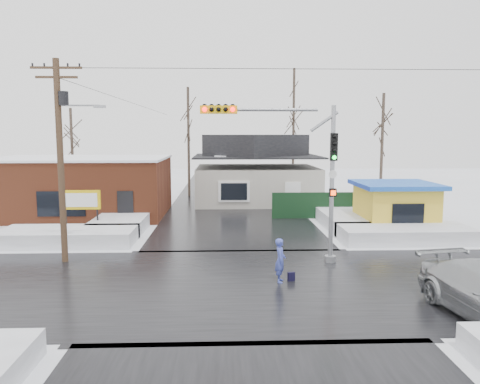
{
  "coord_description": "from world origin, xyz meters",
  "views": [
    {
      "loc": [
        -0.81,
        -17.41,
        5.76
      ],
      "look_at": [
        -0.01,
        4.77,
        3.0
      ],
      "focal_mm": 35.0,
      "sensor_mm": 36.0,
      "label": 1
    }
  ],
  "objects_px": {
    "marquee_sign": "(81,201)",
    "pedestrian": "(280,261)",
    "traffic_signal": "(297,162)",
    "kiosk": "(395,206)",
    "utility_pole": "(62,149)"
  },
  "relations": [
    {
      "from": "marquee_sign",
      "to": "pedestrian",
      "type": "distance_m",
      "value": 13.97
    },
    {
      "from": "traffic_signal",
      "to": "pedestrian",
      "type": "height_order",
      "value": "traffic_signal"
    },
    {
      "from": "marquee_sign",
      "to": "kiosk",
      "type": "xyz_separation_m",
      "value": [
        18.5,
        0.5,
        -0.46
      ]
    },
    {
      "from": "utility_pole",
      "to": "kiosk",
      "type": "xyz_separation_m",
      "value": [
        17.43,
        6.49,
        -3.65
      ]
    },
    {
      "from": "traffic_signal",
      "to": "pedestrian",
      "type": "xyz_separation_m",
      "value": [
        -1.04,
        -2.74,
        -3.68
      ]
    },
    {
      "from": "kiosk",
      "to": "pedestrian",
      "type": "relative_size",
      "value": 2.67
    },
    {
      "from": "kiosk",
      "to": "utility_pole",
      "type": "bearing_deg",
      "value": -159.56
    },
    {
      "from": "utility_pole",
      "to": "marquee_sign",
      "type": "distance_m",
      "value": 6.87
    },
    {
      "from": "marquee_sign",
      "to": "pedestrian",
      "type": "xyz_separation_m",
      "value": [
        10.39,
        -9.27,
        -1.06
      ]
    },
    {
      "from": "traffic_signal",
      "to": "kiosk",
      "type": "height_order",
      "value": "traffic_signal"
    },
    {
      "from": "traffic_signal",
      "to": "pedestrian",
      "type": "relative_size",
      "value": 4.06
    },
    {
      "from": "traffic_signal",
      "to": "marquee_sign",
      "type": "distance_m",
      "value": 13.42
    },
    {
      "from": "marquee_sign",
      "to": "pedestrian",
      "type": "relative_size",
      "value": 1.48
    },
    {
      "from": "utility_pole",
      "to": "pedestrian",
      "type": "height_order",
      "value": "utility_pole"
    },
    {
      "from": "traffic_signal",
      "to": "utility_pole",
      "type": "height_order",
      "value": "utility_pole"
    }
  ]
}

